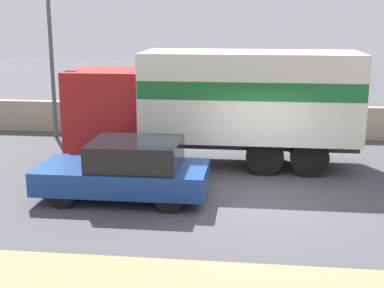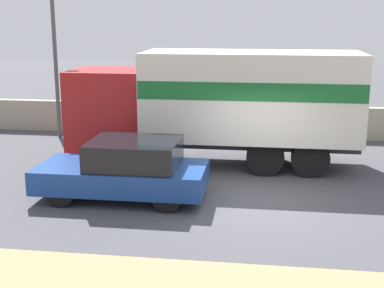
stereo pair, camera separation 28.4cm
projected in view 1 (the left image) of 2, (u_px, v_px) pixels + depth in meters
The scene contains 5 objects.
ground_plane at pixel (259, 201), 12.76m from camera, with size 80.00×80.00×0.00m, color #47474C.
stone_wall_backdrop at pixel (259, 121), 19.48m from camera, with size 60.00×0.35×1.15m.
street_lamp at pixel (49, 12), 18.38m from camera, with size 0.56×0.28×7.73m.
box_truck at pixel (222, 100), 15.42m from camera, with size 8.33×2.48×3.33m.
car_hatchback at pixel (127, 170), 12.79m from camera, with size 4.05×1.86×1.44m.
Camera 1 is at (-0.16, -12.19, 4.33)m, focal length 50.00 mm.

